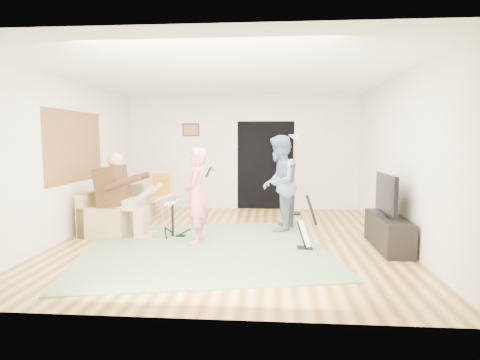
{
  "coord_description": "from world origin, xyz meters",
  "views": [
    {
      "loc": [
        0.68,
        -6.59,
        1.7
      ],
      "look_at": [
        0.15,
        0.3,
        0.98
      ],
      "focal_mm": 30.0,
      "sensor_mm": 36.0,
      "label": 1
    }
  ],
  "objects_px": {
    "guitarist": "(279,183)",
    "dining_chair": "(159,202)",
    "guitar_spare": "(305,234)",
    "sofa": "(115,215)",
    "television": "(386,194)",
    "drum_kit": "(173,220)",
    "tv_cabinet": "(388,232)",
    "torchiere_lamp": "(294,160)",
    "singer": "(196,195)"
  },
  "relations": [
    {
      "from": "guitarist",
      "to": "tv_cabinet",
      "type": "xyz_separation_m",
      "value": [
        1.67,
        -1.07,
        -0.63
      ]
    },
    {
      "from": "singer",
      "to": "television",
      "type": "distance_m",
      "value": 2.98
    },
    {
      "from": "guitar_spare",
      "to": "sofa",
      "type": "bearing_deg",
      "value": 160.61
    },
    {
      "from": "torchiere_lamp",
      "to": "guitarist",
      "type": "bearing_deg",
      "value": -102.54
    },
    {
      "from": "singer",
      "to": "tv_cabinet",
      "type": "bearing_deg",
      "value": 87.98
    },
    {
      "from": "tv_cabinet",
      "to": "guitarist",
      "type": "bearing_deg",
      "value": 147.42
    },
    {
      "from": "television",
      "to": "dining_chair",
      "type": "bearing_deg",
      "value": 153.57
    },
    {
      "from": "tv_cabinet",
      "to": "guitar_spare",
      "type": "bearing_deg",
      "value": -172.58
    },
    {
      "from": "drum_kit",
      "to": "guitar_spare",
      "type": "xyz_separation_m",
      "value": [
        2.21,
        -0.58,
        -0.06
      ]
    },
    {
      "from": "sofa",
      "to": "tv_cabinet",
      "type": "xyz_separation_m",
      "value": [
        4.78,
        -1.06,
        -0.0
      ]
    },
    {
      "from": "dining_chair",
      "to": "singer",
      "type": "bearing_deg",
      "value": -49.51
    },
    {
      "from": "torchiere_lamp",
      "to": "dining_chair",
      "type": "distance_m",
      "value": 3.11
    },
    {
      "from": "sofa",
      "to": "dining_chair",
      "type": "xyz_separation_m",
      "value": [
        0.57,
        1.01,
        0.09
      ]
    },
    {
      "from": "sofa",
      "to": "singer",
      "type": "relative_size",
      "value": 1.2
    },
    {
      "from": "dining_chair",
      "to": "tv_cabinet",
      "type": "distance_m",
      "value": 4.7
    },
    {
      "from": "guitarist",
      "to": "television",
      "type": "xyz_separation_m",
      "value": [
        1.62,
        -1.07,
        -0.03
      ]
    },
    {
      "from": "drum_kit",
      "to": "torchiere_lamp",
      "type": "relative_size",
      "value": 0.39
    },
    {
      "from": "torchiere_lamp",
      "to": "dining_chair",
      "type": "relative_size",
      "value": 1.88
    },
    {
      "from": "drum_kit",
      "to": "guitar_spare",
      "type": "bearing_deg",
      "value": -14.7
    },
    {
      "from": "guitar_spare",
      "to": "tv_cabinet",
      "type": "height_order",
      "value": "guitar_spare"
    },
    {
      "from": "singer",
      "to": "dining_chair",
      "type": "relative_size",
      "value": 1.64
    },
    {
      "from": "sofa",
      "to": "torchiere_lamp",
      "type": "relative_size",
      "value": 1.05
    },
    {
      "from": "tv_cabinet",
      "to": "television",
      "type": "bearing_deg",
      "value": 180.0
    },
    {
      "from": "singer",
      "to": "tv_cabinet",
      "type": "distance_m",
      "value": 3.07
    },
    {
      "from": "sofa",
      "to": "guitarist",
      "type": "height_order",
      "value": "guitarist"
    },
    {
      "from": "drum_kit",
      "to": "guitarist",
      "type": "relative_size",
      "value": 0.39
    },
    {
      "from": "guitarist",
      "to": "television",
      "type": "distance_m",
      "value": 1.94
    },
    {
      "from": "torchiere_lamp",
      "to": "tv_cabinet",
      "type": "distance_m",
      "value": 3.15
    },
    {
      "from": "guitarist",
      "to": "drum_kit",
      "type": "bearing_deg",
      "value": -58.21
    },
    {
      "from": "drum_kit",
      "to": "singer",
      "type": "height_order",
      "value": "singer"
    },
    {
      "from": "sofa",
      "to": "torchiere_lamp",
      "type": "distance_m",
      "value": 3.96
    },
    {
      "from": "sofa",
      "to": "tv_cabinet",
      "type": "distance_m",
      "value": 4.9
    },
    {
      "from": "sofa",
      "to": "television",
      "type": "height_order",
      "value": "television"
    },
    {
      "from": "sofa",
      "to": "drum_kit",
      "type": "xyz_separation_m",
      "value": [
        1.28,
        -0.65,
        0.05
      ]
    },
    {
      "from": "sofa",
      "to": "guitarist",
      "type": "xyz_separation_m",
      "value": [
        3.12,
        0.0,
        0.63
      ]
    },
    {
      "from": "guitarist",
      "to": "torchiere_lamp",
      "type": "xyz_separation_m",
      "value": [
        0.36,
        1.63,
        0.34
      ]
    },
    {
      "from": "sofa",
      "to": "guitarist",
      "type": "bearing_deg",
      "value": 0.04
    },
    {
      "from": "guitarist",
      "to": "dining_chair",
      "type": "height_order",
      "value": "guitarist"
    },
    {
      "from": "drum_kit",
      "to": "television",
      "type": "xyz_separation_m",
      "value": [
        3.45,
        -0.41,
        0.55
      ]
    },
    {
      "from": "guitarist",
      "to": "television",
      "type": "bearing_deg",
      "value": 68.81
    },
    {
      "from": "singer",
      "to": "dining_chair",
      "type": "distance_m",
      "value": 2.33
    },
    {
      "from": "drum_kit",
      "to": "guitarist",
      "type": "xyz_separation_m",
      "value": [
        1.83,
        0.65,
        0.58
      ]
    },
    {
      "from": "tv_cabinet",
      "to": "drum_kit",
      "type": "bearing_deg",
      "value": 173.26
    },
    {
      "from": "torchiere_lamp",
      "to": "dining_chair",
      "type": "height_order",
      "value": "torchiere_lamp"
    },
    {
      "from": "dining_chair",
      "to": "tv_cabinet",
      "type": "relative_size",
      "value": 0.67
    },
    {
      "from": "drum_kit",
      "to": "tv_cabinet",
      "type": "xyz_separation_m",
      "value": [
        3.5,
        -0.41,
        -0.05
      ]
    },
    {
      "from": "torchiere_lamp",
      "to": "television",
      "type": "relative_size",
      "value": 1.77
    },
    {
      "from": "singer",
      "to": "guitarist",
      "type": "relative_size",
      "value": 0.88
    },
    {
      "from": "torchiere_lamp",
      "to": "dining_chair",
      "type": "xyz_separation_m",
      "value": [
        -2.91,
        -0.62,
        -0.88
      ]
    },
    {
      "from": "guitarist",
      "to": "tv_cabinet",
      "type": "distance_m",
      "value": 2.08
    }
  ]
}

